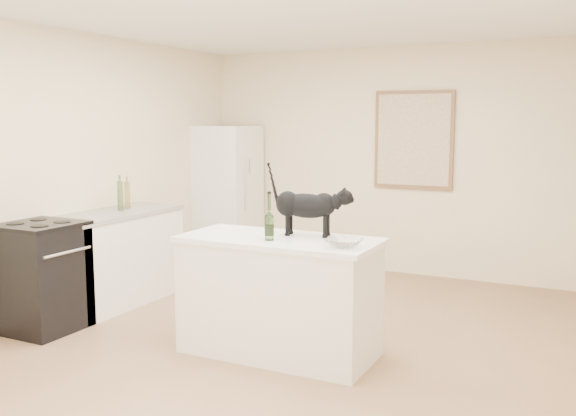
{
  "coord_description": "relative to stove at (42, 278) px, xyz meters",
  "views": [
    {
      "loc": [
        2.25,
        -4.36,
        1.77
      ],
      "look_at": [
        0.15,
        -0.15,
        1.12
      ],
      "focal_mm": 39.72,
      "sensor_mm": 36.0,
      "label": 1
    }
  ],
  "objects": [
    {
      "name": "artwork_frame",
      "position": [
        2.25,
        3.32,
        1.1
      ],
      "size": [
        0.9,
        0.03,
        1.1
      ],
      "primitive_type": "cube",
      "color": "brown",
      "rests_on": "wall_back"
    },
    {
      "name": "floor",
      "position": [
        1.95,
        0.6,
        -0.45
      ],
      "size": [
        5.5,
        5.5,
        0.0
      ],
      "primitive_type": "plane",
      "color": "#967150",
      "rests_on": "ground"
    },
    {
      "name": "fridge",
      "position": [
        0.0,
        2.95,
        0.4
      ],
      "size": [
        0.68,
        0.68,
        1.7
      ],
      "primitive_type": "cube",
      "color": "white",
      "rests_on": "floor"
    },
    {
      "name": "fridge_paper",
      "position": [
        0.34,
        2.98,
        0.77
      ],
      "size": [
        0.04,
        0.14,
        0.18
      ],
      "primitive_type": "cube",
      "rotation": [
        0.0,
        0.0,
        0.22
      ],
      "color": "white",
      "rests_on": "fridge"
    },
    {
      "name": "ceiling",
      "position": [
        1.95,
        0.6,
        2.15
      ],
      "size": [
        5.5,
        5.5,
        0.0
      ],
      "primitive_type": "plane",
      "rotation": [
        3.14,
        0.0,
        0.0
      ],
      "color": "white",
      "rests_on": "ground"
    },
    {
      "name": "wine_bottle",
      "position": [
        2.03,
        0.28,
        0.61
      ],
      "size": [
        0.07,
        0.07,
        0.31
      ],
      "primitive_type": "cylinder",
      "rotation": [
        0.0,
        0.0,
        0.07
      ],
      "color": "#275622",
      "rests_on": "island_top"
    },
    {
      "name": "wall_back",
      "position": [
        1.95,
        3.35,
        0.85
      ],
      "size": [
        4.5,
        0.0,
        4.5
      ],
      "primitive_type": "plane",
      "rotation": [
        1.57,
        0.0,
        0.0
      ],
      "color": "beige",
      "rests_on": "ground"
    },
    {
      "name": "glass_bowl",
      "position": [
        2.62,
        0.27,
        0.48
      ],
      "size": [
        0.27,
        0.27,
        0.06
      ],
      "primitive_type": "imported",
      "rotation": [
        0.0,
        0.0,
        0.08
      ],
      "color": "silver",
      "rests_on": "island_top"
    },
    {
      "name": "artwork_canvas",
      "position": [
        2.25,
        3.3,
        1.1
      ],
      "size": [
        0.82,
        0.0,
        1.02
      ],
      "primitive_type": "cube",
      "color": "beige",
      "rests_on": "wall_back"
    },
    {
      "name": "black_cat",
      "position": [
        2.2,
        0.56,
        0.66
      ],
      "size": [
        0.61,
        0.27,
        0.41
      ],
      "primitive_type": null,
      "rotation": [
        0.0,
        0.0,
        0.17
      ],
      "color": "black",
      "rests_on": "island_top"
    },
    {
      "name": "left_cabinets",
      "position": [
        0.0,
        0.9,
        -0.02
      ],
      "size": [
        0.6,
        1.4,
        0.86
      ],
      "primitive_type": "cube",
      "color": "white",
      "rests_on": "floor"
    },
    {
      "name": "island_base",
      "position": [
        2.05,
        0.4,
        -0.02
      ],
      "size": [
        1.44,
        0.67,
        0.86
      ],
      "primitive_type": "cube",
      "color": "white",
      "rests_on": "floor"
    },
    {
      "name": "stove",
      "position": [
        0.0,
        0.0,
        0.0
      ],
      "size": [
        0.6,
        0.6,
        0.9
      ],
      "primitive_type": "cube",
      "color": "black",
      "rests_on": "floor"
    },
    {
      "name": "counter_bottle_cluster",
      "position": [
        -0.01,
        1.06,
        0.59
      ],
      "size": [
        0.1,
        0.2,
        0.29
      ],
      "color": "#24501A",
      "rests_on": "left_countertop"
    },
    {
      "name": "island_top",
      "position": [
        2.05,
        0.4,
        0.43
      ],
      "size": [
        1.5,
        0.7,
        0.04
      ],
      "primitive_type": "cube",
      "color": "white",
      "rests_on": "island_base"
    },
    {
      "name": "wall_left",
      "position": [
        -0.3,
        0.6,
        0.85
      ],
      "size": [
        0.0,
        5.5,
        5.5
      ],
      "primitive_type": "plane",
      "rotation": [
        1.57,
        0.0,
        1.57
      ],
      "color": "beige",
      "rests_on": "ground"
    },
    {
      "name": "left_countertop",
      "position": [
        0.0,
        0.9,
        0.43
      ],
      "size": [
        0.62,
        1.44,
        0.04
      ],
      "primitive_type": "cube",
      "color": "gray",
      "rests_on": "left_cabinets"
    }
  ]
}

